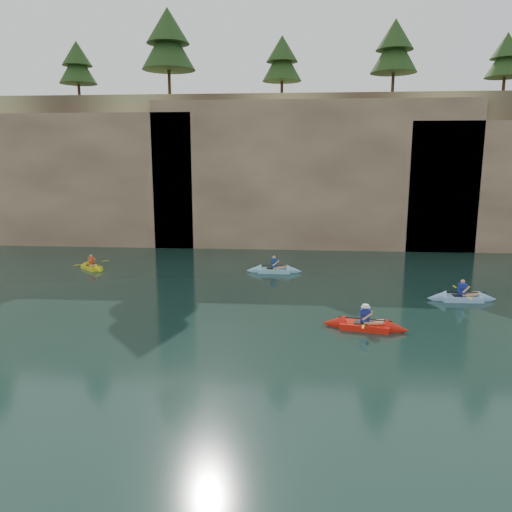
{
  "coord_description": "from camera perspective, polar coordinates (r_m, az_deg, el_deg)",
  "views": [
    {
      "loc": [
        0.97,
        -15.82,
        6.91
      ],
      "look_at": [
        -0.68,
        3.79,
        3.0
      ],
      "focal_mm": 35.0,
      "sensor_mm": 36.0,
      "label": 1
    }
  ],
  "objects": [
    {
      "name": "cliff_pines",
      "position": [
        41.82,
        3.67,
        23.65
      ],
      "size": [
        56.0,
        6.0,
        7.83
      ],
      "primitive_type": null,
      "color": "black",
      "rests_on": "cliff"
    },
    {
      "name": "kayaker_ltblue_near",
      "position": [
        26.46,
        22.43,
        -4.41
      ],
      "size": [
        3.37,
        2.59,
        1.32
      ],
      "rotation": [
        0.0,
        0.0,
        0.03
      ],
      "color": "#8EBEED",
      "rests_on": "ground"
    },
    {
      "name": "sea_cave_west",
      "position": [
        42.55,
        -21.76,
        3.81
      ],
      "size": [
        4.5,
        1.0,
        4.0
      ],
      "primitive_type": "cube",
      "color": "black",
      "rests_on": "ground"
    },
    {
      "name": "kayaker_ltblue_mid",
      "position": [
        30.39,
        2.06,
        -1.61
      ],
      "size": [
        3.42,
        2.54,
        1.3
      ],
      "rotation": [
        0.0,
        0.0,
        0.02
      ],
      "color": "#8ACDE7",
      "rests_on": "ground"
    },
    {
      "name": "cliff_slab_west",
      "position": [
        43.8,
        -24.06,
        8.14
      ],
      "size": [
        26.0,
        2.4,
        10.56
      ],
      "primitive_type": "cube",
      "color": "tan",
      "rests_on": "ground"
    },
    {
      "name": "ground",
      "position": [
        17.29,
        1.22,
        -12.32
      ],
      "size": [
        160.0,
        160.0,
        0.0
      ],
      "primitive_type": "plane",
      "color": "black",
      "rests_on": "ground"
    },
    {
      "name": "sea_cave_east",
      "position": [
        39.12,
        18.16,
        3.83
      ],
      "size": [
        5.0,
        1.0,
        4.5
      ],
      "primitive_type": "cube",
      "color": "black",
      "rests_on": "ground"
    },
    {
      "name": "main_kayaker",
      "position": [
        20.98,
        12.32,
        -7.76
      ],
      "size": [
        3.59,
        2.34,
        1.3
      ],
      "rotation": [
        0.0,
        0.0,
        -0.2
      ],
      "color": "red",
      "rests_on": "ground"
    },
    {
      "name": "cliff",
      "position": [
        45.84,
        3.64,
        10.07
      ],
      "size": [
        70.0,
        16.0,
        12.0
      ],
      "primitive_type": "cube",
      "color": "tan",
      "rests_on": "ground"
    },
    {
      "name": "kayaker_yellow",
      "position": [
        32.98,
        -18.27,
        -1.18
      ],
      "size": [
        2.56,
        2.41,
        1.15
      ],
      "rotation": [
        0.0,
        0.0,
        -0.73
      ],
      "color": "yellow",
      "rests_on": "ground"
    },
    {
      "name": "sea_cave_center",
      "position": [
        38.47,
        -2.67,
        3.28
      ],
      "size": [
        3.5,
        1.0,
        3.2
      ],
      "primitive_type": "cube",
      "color": "black",
      "rests_on": "ground"
    },
    {
      "name": "cliff_slab_center",
      "position": [
        38.46,
        6.42,
        9.36
      ],
      "size": [
        24.0,
        2.4,
        11.4
      ],
      "primitive_type": "cube",
      "color": "tan",
      "rests_on": "ground"
    }
  ]
}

